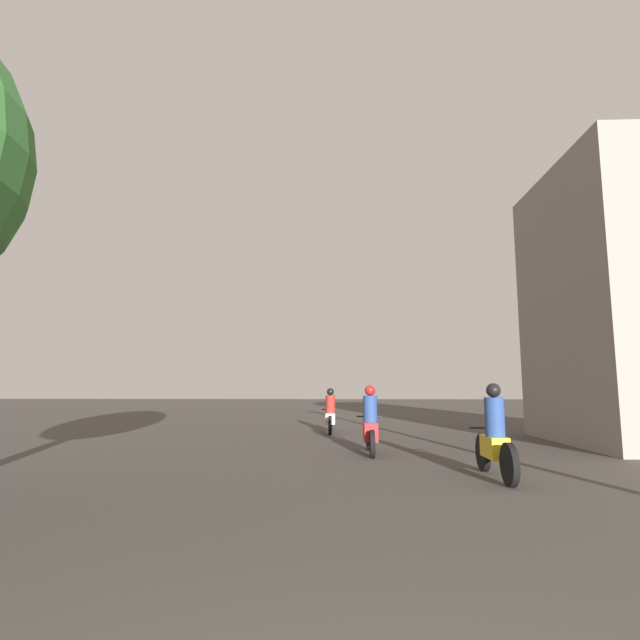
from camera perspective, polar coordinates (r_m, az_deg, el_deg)
The scene contains 3 objects.
motorcycle_yellow at distance 9.11m, azimuth 19.34°, elevation -12.78°, with size 0.60×2.10×1.58m.
motorcycle_red at distance 11.71m, azimuth 5.76°, elevation -11.99°, with size 0.60×1.91×1.55m.
motorcycle_white at distance 16.84m, azimuth 1.21°, elevation -10.78°, with size 0.60×1.99×1.47m.
Camera 1 is at (-0.30, -1.14, 1.53)m, focal length 28.00 mm.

